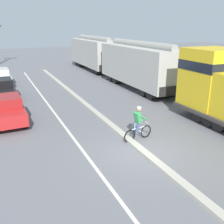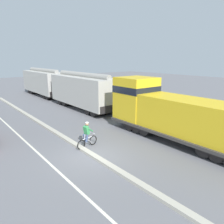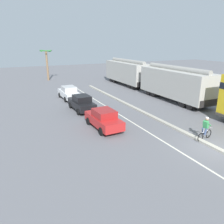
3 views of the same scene
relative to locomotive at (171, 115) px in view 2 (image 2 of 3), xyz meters
The scene contains 7 objects.
ground_plane 6.46m from the locomotive, 169.93° to the left, with size 120.00×120.00×0.00m, color slate.
median_curb 9.51m from the locomotive, 130.79° to the left, with size 0.36×36.00×0.16m, color #B2AD9E.
lane_stripe 11.22m from the locomotive, 140.23° to the left, with size 0.14×36.00×0.01m, color silver.
locomotive is the anchor object (origin of this frame).
hopper_car_lead 12.16m from the locomotive, 90.00° to the left, with size 2.90×10.60×4.18m.
hopper_car_middle 23.76m from the locomotive, 90.00° to the left, with size 2.90×10.60×4.18m.
cyclist 6.17m from the locomotive, 157.57° to the left, with size 1.69×0.54×1.71m.
Camera 2 is at (-6.57, -10.29, 5.75)m, focal length 35.00 mm.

